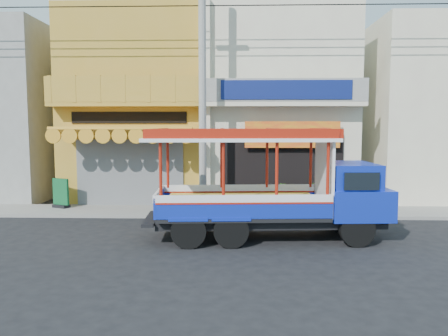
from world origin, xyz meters
The scene contains 12 objects.
ground centered at (0.00, 0.00, 0.00)m, with size 90.00×90.00×0.00m, color black.
sidewalk centered at (0.00, 4.00, 0.06)m, with size 30.00×2.00×0.12m, color slate.
shophouse_left centered at (-4.00, 7.96, 4.11)m, with size 6.00×7.50×8.24m.
shophouse_right centered at (2.00, 7.96, 4.11)m, with size 6.00×6.75×8.24m.
party_pilaster centered at (-1.00, 4.85, 4.00)m, with size 0.35×0.30×8.00m, color beige.
filler_building_right centered at (9.00, 8.00, 3.80)m, with size 6.00×6.00×7.60m, color beige.
utility_pole centered at (-0.85, 3.30, 5.03)m, with size 28.00×0.26×9.00m.
songthaew_truck centered at (1.58, 0.37, 1.52)m, with size 6.87×2.62×3.15m.
green_sign centered at (-6.52, 4.32, 0.59)m, with size 0.70×0.55×1.12m.
potted_plant_a centered at (2.57, 3.71, 0.59)m, with size 0.84×0.73×0.93m, color #2A5C1A.
potted_plant_b centered at (1.89, 4.26, 0.59)m, with size 0.52×0.42×0.95m, color #2A5C1A.
potted_plant_c centered at (2.88, 4.08, 0.64)m, with size 0.58×0.58×1.04m, color #2A5C1A.
Camera 1 is at (0.21, -11.95, 3.22)m, focal length 35.00 mm.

